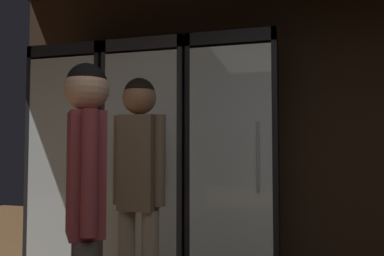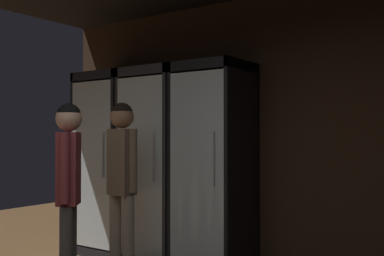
% 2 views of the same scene
% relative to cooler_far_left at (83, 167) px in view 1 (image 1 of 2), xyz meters
% --- Properties ---
extents(wall_back, '(6.00, 0.06, 2.80)m').
position_rel_cooler_far_left_xyz_m(wall_back, '(2.14, 0.32, 0.37)').
color(wall_back, '#382619').
rests_on(wall_back, ground).
extents(cooler_far_left, '(0.69, 0.66, 2.10)m').
position_rel_cooler_far_left_xyz_m(cooler_far_left, '(0.00, 0.00, 0.00)').
color(cooler_far_left, black).
rests_on(cooler_far_left, ground).
extents(cooler_left, '(0.69, 0.66, 2.10)m').
position_rel_cooler_far_left_xyz_m(cooler_left, '(0.72, 0.00, -0.00)').
color(cooler_left, '#2B2B30').
rests_on(cooler_left, ground).
extents(cooler_center, '(0.69, 0.66, 2.10)m').
position_rel_cooler_far_left_xyz_m(cooler_center, '(1.43, 0.00, 0.00)').
color(cooler_center, black).
rests_on(cooler_center, ground).
extents(shopper_near, '(0.36, 0.22, 1.67)m').
position_rel_cooler_far_left_xyz_m(shopper_near, '(0.91, -0.82, 0.01)').
color(shopper_near, gray).
rests_on(shopper_near, ground).
extents(shopper_far, '(0.27, 0.31, 1.63)m').
position_rel_cooler_far_left_xyz_m(shopper_far, '(0.89, -1.43, -0.01)').
color(shopper_far, '#4C4C4C').
rests_on(shopper_far, ground).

